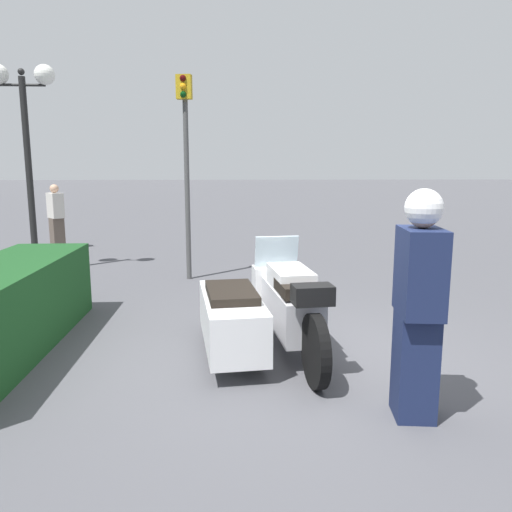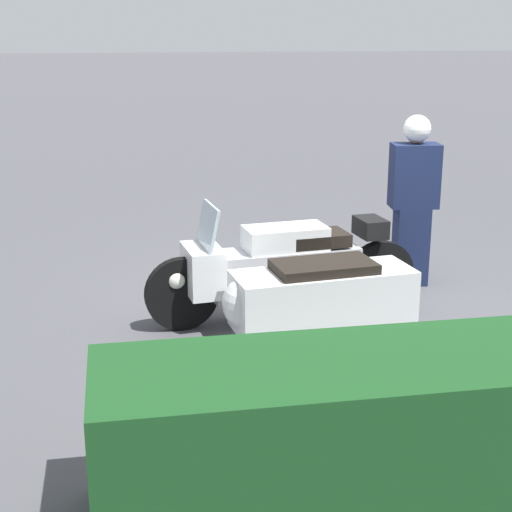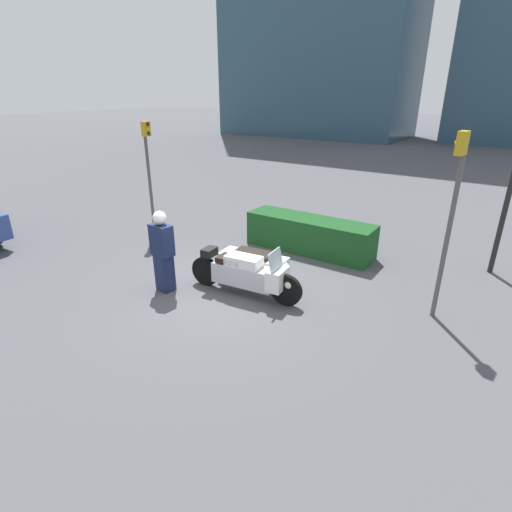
{
  "view_description": "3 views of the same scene",
  "coord_description": "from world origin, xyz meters",
  "px_view_note": "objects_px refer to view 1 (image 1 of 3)",
  "views": [
    {
      "loc": [
        -4.65,
        0.76,
        1.99
      ],
      "look_at": [
        1.24,
        0.45,
        0.94
      ],
      "focal_mm": 35.0,
      "sensor_mm": 36.0,
      "label": 1
    },
    {
      "loc": [
        2.18,
        7.07,
        2.72
      ],
      "look_at": [
        1.03,
        0.78,
        0.84
      ],
      "focal_mm": 55.0,
      "sensor_mm": 36.0,
      "label": 2
    },
    {
      "loc": [
        5.25,
        -6.19,
        4.16
      ],
      "look_at": [
        0.73,
        0.43,
        0.83
      ],
      "focal_mm": 28.0,
      "sensor_mm": 36.0,
      "label": 3
    }
  ],
  "objects_px": {
    "officer_rider": "(419,300)",
    "twin_lamp_post": "(24,111)",
    "police_motorcycle": "(258,308)",
    "traffic_light_near": "(186,149)",
    "pedestrian_bystander": "(56,217)"
  },
  "relations": [
    {
      "from": "police_motorcycle",
      "to": "twin_lamp_post",
      "type": "xyz_separation_m",
      "value": [
        4.35,
        4.03,
        2.54
      ]
    },
    {
      "from": "officer_rider",
      "to": "twin_lamp_post",
      "type": "height_order",
      "value": "twin_lamp_post"
    },
    {
      "from": "traffic_light_near",
      "to": "pedestrian_bystander",
      "type": "distance_m",
      "value": 5.27
    },
    {
      "from": "twin_lamp_post",
      "to": "pedestrian_bystander",
      "type": "xyz_separation_m",
      "value": [
        2.87,
        0.54,
        -2.22
      ]
    },
    {
      "from": "twin_lamp_post",
      "to": "traffic_light_near",
      "type": "distance_m",
      "value": 3.15
    },
    {
      "from": "traffic_light_near",
      "to": "twin_lamp_post",
      "type": "bearing_deg",
      "value": -96.35
    },
    {
      "from": "twin_lamp_post",
      "to": "officer_rider",
      "type": "bearing_deg",
      "value": -138.75
    },
    {
      "from": "traffic_light_near",
      "to": "pedestrian_bystander",
      "type": "bearing_deg",
      "value": -128.15
    },
    {
      "from": "police_motorcycle",
      "to": "pedestrian_bystander",
      "type": "relative_size",
      "value": 1.69
    },
    {
      "from": "twin_lamp_post",
      "to": "traffic_light_near",
      "type": "bearing_deg",
      "value": -103.92
    },
    {
      "from": "police_motorcycle",
      "to": "pedestrian_bystander",
      "type": "bearing_deg",
      "value": 25.89
    },
    {
      "from": "officer_rider",
      "to": "twin_lamp_post",
      "type": "relative_size",
      "value": 0.48
    },
    {
      "from": "officer_rider",
      "to": "traffic_light_near",
      "type": "relative_size",
      "value": 0.52
    },
    {
      "from": "officer_rider",
      "to": "traffic_light_near",
      "type": "bearing_deg",
      "value": -60.2
    },
    {
      "from": "police_motorcycle",
      "to": "traffic_light_near",
      "type": "bearing_deg",
      "value": 9.76
    }
  ]
}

